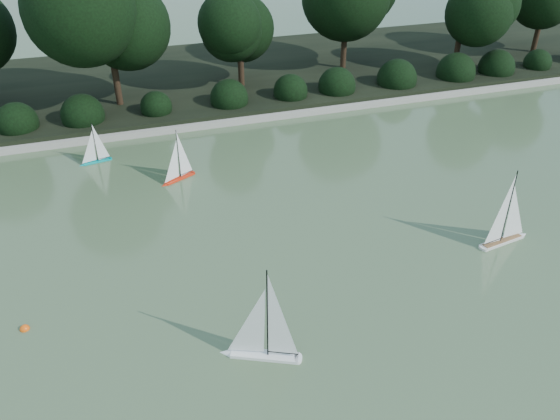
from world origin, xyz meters
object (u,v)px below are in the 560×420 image
object	(u,v)px
sailboat_white_b	(508,230)
sailboat_teal	(94,156)
sailboat_white_a	(258,343)
race_buoy	(25,329)
sailboat_orange	(176,172)

from	to	relation	value
sailboat_white_b	sailboat_teal	distance (m)	10.01
sailboat_white_b	sailboat_teal	size ratio (longest dim) A/B	1.51
sailboat_white_a	race_buoy	size ratio (longest dim) A/B	11.28
sailboat_teal	sailboat_white_b	bearing A→B (deg)	-38.93
sailboat_white_a	sailboat_teal	distance (m)	7.96
race_buoy	sailboat_white_b	bearing A→B (deg)	-2.47
sailboat_orange	sailboat_white_a	bearing A→B (deg)	-87.49
race_buoy	sailboat_white_a	bearing A→B (deg)	-26.99
sailboat_teal	race_buoy	bearing A→B (deg)	-102.85
sailboat_white_b	sailboat_orange	xyz separation A→B (m)	(-5.91, 4.69, -0.06)
sailboat_white_a	sailboat_white_b	world-z (taller)	sailboat_white_a
race_buoy	sailboat_teal	bearing A→B (deg)	77.15
sailboat_white_b	race_buoy	bearing A→B (deg)	177.53
sailboat_white_a	sailboat_teal	world-z (taller)	sailboat_white_a
sailboat_white_b	race_buoy	size ratio (longest dim) A/B	11.05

